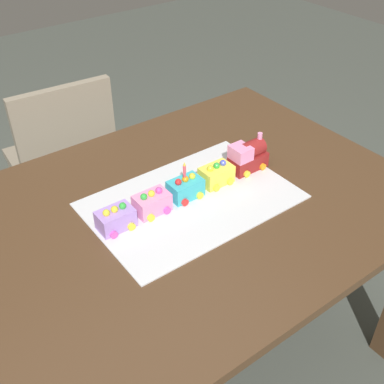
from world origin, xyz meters
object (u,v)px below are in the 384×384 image
object	(u,v)px
cake_car_gondola_bubblegum	(152,203)
cake_car_caboose_lavender	(116,219)
cake_locomotive	(248,156)
cake_car_flatbed_turquoise	(185,188)
chair	(64,161)
birthday_candle	(184,170)
cake_car_tanker_lemon	(216,174)
dining_table	(182,233)

from	to	relation	value
cake_car_gondola_bubblegum	cake_car_caboose_lavender	world-z (taller)	same
cake_locomotive	cake_car_flatbed_turquoise	world-z (taller)	cake_locomotive
chair	cake_car_flatbed_turquoise	bearing A→B (deg)	98.96
cake_car_gondola_bubblegum	cake_car_caboose_lavender	xyz separation A→B (m)	(0.12, 0.00, 0.00)
cake_car_caboose_lavender	birthday_candle	size ratio (longest dim) A/B	1.96
cake_locomotive	cake_car_tanker_lemon	xyz separation A→B (m)	(0.13, -0.00, -0.02)
dining_table	cake_car_caboose_lavender	xyz separation A→B (m)	(0.20, -0.03, 0.14)
cake_locomotive	cake_car_caboose_lavender	xyz separation A→B (m)	(0.48, -0.00, -0.02)
birthday_candle	cake_car_tanker_lemon	bearing A→B (deg)	-180.00
cake_car_tanker_lemon	birthday_candle	world-z (taller)	birthday_candle
cake_car_tanker_lemon	cake_car_gondola_bubblegum	size ratio (longest dim) A/B	1.00
cake_car_flatbed_turquoise	cake_car_caboose_lavender	distance (m)	0.24
dining_table	cake_locomotive	world-z (taller)	cake_locomotive
cake_car_caboose_lavender	birthday_candle	xyz separation A→B (m)	(-0.23, 0.00, 0.07)
cake_car_flatbed_turquoise	cake_car_caboose_lavender	bearing A→B (deg)	0.00
cake_car_tanker_lemon	cake_car_flatbed_turquoise	size ratio (longest dim) A/B	1.00
cake_car_flatbed_turquoise	cake_car_gondola_bubblegum	xyz separation A→B (m)	(0.12, 0.00, 0.00)
chair	cake_car_caboose_lavender	world-z (taller)	chair
dining_table	birthday_candle	world-z (taller)	birthday_candle
cake_locomotive	birthday_candle	world-z (taller)	birthday_candle
chair	cake_locomotive	distance (m)	0.92
dining_table	cake_locomotive	xyz separation A→B (m)	(-0.28, -0.03, 0.16)
cake_locomotive	cake_car_tanker_lemon	size ratio (longest dim) A/B	1.40
cake_car_tanker_lemon	cake_car_flatbed_turquoise	xyz separation A→B (m)	(0.12, 0.00, 0.00)
dining_table	chair	xyz separation A→B (m)	(0.04, -0.83, -0.16)
birthday_candle	cake_locomotive	bearing A→B (deg)	-180.00
chair	cake_car_tanker_lemon	distance (m)	0.88
cake_car_flatbed_turquoise	cake_car_gondola_bubblegum	bearing A→B (deg)	0.00
cake_car_flatbed_turquoise	birthday_candle	size ratio (longest dim) A/B	1.96
cake_locomotive	cake_car_caboose_lavender	distance (m)	0.48
cake_car_tanker_lemon	chair	bearing A→B (deg)	-76.88
cake_car_gondola_bubblegum	birthday_candle	distance (m)	0.13
cake_locomotive	cake_car_gondola_bubblegum	bearing A→B (deg)	-0.00
cake_locomotive	birthday_candle	xyz separation A→B (m)	(0.25, 0.00, 0.05)
cake_car_flatbed_turquoise	birthday_candle	world-z (taller)	birthday_candle
cake_car_gondola_bubblegum	birthday_candle	bearing A→B (deg)	180.00
cake_car_tanker_lemon	cake_car_gondola_bubblegum	xyz separation A→B (m)	(0.24, 0.00, 0.00)
cake_car_gondola_bubblegum	cake_locomotive	bearing A→B (deg)	180.00
chair	cake_car_caboose_lavender	xyz separation A→B (m)	(0.17, 0.81, 0.30)
cake_locomotive	birthday_candle	bearing A→B (deg)	0.00
cake_car_gondola_bubblegum	dining_table	bearing A→B (deg)	162.55
cake_car_flatbed_turquoise	cake_car_caboose_lavender	size ratio (longest dim) A/B	1.00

